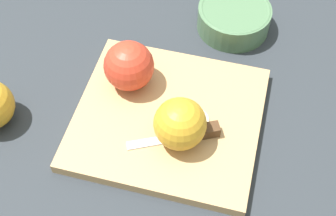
% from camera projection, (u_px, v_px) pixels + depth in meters
% --- Properties ---
extents(ground_plane, '(4.00, 4.00, 0.00)m').
position_uv_depth(ground_plane, '(168.00, 121.00, 0.83)').
color(ground_plane, '#282D33').
extents(cutting_board, '(0.36, 0.34, 0.02)m').
position_uv_depth(cutting_board, '(168.00, 118.00, 0.82)').
color(cutting_board, tan).
rests_on(cutting_board, ground_plane).
extents(apple_half_left, '(0.09, 0.09, 0.09)m').
position_uv_depth(apple_half_left, '(129.00, 66.00, 0.82)').
color(apple_half_left, red).
rests_on(apple_half_left, cutting_board).
extents(apple_half_right, '(0.09, 0.09, 0.09)m').
position_uv_depth(apple_half_right, '(180.00, 124.00, 0.75)').
color(apple_half_right, gold).
rests_on(apple_half_right, cutting_board).
extents(knife, '(0.14, 0.10, 0.02)m').
position_uv_depth(knife, '(195.00, 133.00, 0.78)').
color(knife, silver).
rests_on(knife, cutting_board).
extents(apple_slice, '(0.05, 0.05, 0.00)m').
position_uv_depth(apple_slice, '(194.00, 120.00, 0.80)').
color(apple_slice, beige).
rests_on(apple_slice, cutting_board).
extents(bowl, '(0.15, 0.15, 0.05)m').
position_uv_depth(bowl, '(234.00, 17.00, 0.94)').
color(bowl, '#4C704C').
rests_on(bowl, ground_plane).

